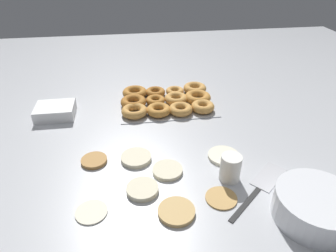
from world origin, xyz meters
The scene contains 14 objects.
ground_plane centered at (0.00, 0.00, 0.00)m, with size 3.00×3.00×0.00m, color #B2B5BA.
pancake_0 centered at (0.08, 0.15, 0.01)m, with size 0.09×0.09×0.01m, color beige.
pancake_1 centered at (0.00, 0.08, 0.01)m, with size 0.09×0.09×0.01m, color beige.
pancake_2 centered at (-0.13, 0.21, 0.00)m, with size 0.09×0.09×0.01m, color tan.
pancake_3 centered at (-0.19, 0.04, 0.01)m, with size 0.10×0.10×0.01m, color silver.
pancake_4 centered at (0.09, 0.01, 0.01)m, with size 0.10×0.10×0.01m, color beige.
pancake_5 centered at (0.00, 0.24, 0.01)m, with size 0.10×0.10×0.01m, color tan.
pancake_6 centered at (0.22, 0.21, 0.00)m, with size 0.08×0.08×0.01m, color silver.
pancake_7 centered at (0.22, 0.00, 0.01)m, with size 0.08×0.08×0.01m, color #B27F42.
donut_tray centered at (-0.06, -0.36, 0.02)m, with size 0.40×0.29×0.04m.
batter_bowl centered at (-0.34, 0.31, 0.04)m, with size 0.21×0.21×0.07m.
container_stack centered at (0.39, -0.32, 0.02)m, with size 0.15×0.12×0.05m.
paper_cup centered at (-0.18, 0.14, 0.04)m, with size 0.06×0.06×0.08m.
spatula centered at (-0.27, 0.17, 0.00)m, with size 0.24×0.22×0.01m.
Camera 1 is at (0.10, 0.77, 0.60)m, focal length 32.00 mm.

